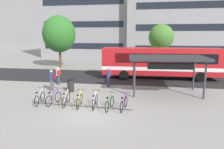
# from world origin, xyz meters

# --- Properties ---
(ground) EXTENTS (200.00, 200.00, 0.00)m
(ground) POSITION_xyz_m (0.00, 0.00, 0.00)
(ground) COLOR gray
(bus_lane_asphalt) EXTENTS (80.00, 7.20, 0.01)m
(bus_lane_asphalt) POSITION_xyz_m (0.00, 10.43, 0.00)
(bus_lane_asphalt) COLOR #232326
(bus_lane_asphalt) RESTS_ON ground
(city_bus) EXTENTS (12.10, 2.94, 3.20)m
(city_bus) POSITION_xyz_m (4.60, 10.43, 1.78)
(city_bus) COLOR red
(city_bus) RESTS_ON ground
(bike_rack) EXTENTS (6.61, 0.42, 0.70)m
(bike_rack) POSITION_xyz_m (-0.93, 0.73, 0.09)
(bike_rack) COLOR #47474C
(bike_rack) RESTS_ON ground
(parked_bicycle_silver_0) EXTENTS (0.52, 1.72, 0.99)m
(parked_bicycle_silver_0) POSITION_xyz_m (-3.77, 0.83, 0.38)
(parked_bicycle_silver_0) COLOR black
(parked_bicycle_silver_0) RESTS_ON ground
(parked_bicycle_purple_1) EXTENTS (0.53, 1.70, 0.99)m
(parked_bicycle_purple_1) POSITION_xyz_m (-2.84, 0.94, 0.38)
(parked_bicycle_purple_1) COLOR black
(parked_bicycle_purple_1) RESTS_ON ground
(parked_bicycle_white_2) EXTENTS (0.52, 1.72, 0.99)m
(parked_bicycle_white_2) POSITION_xyz_m (-1.93, 0.86, 0.38)
(parked_bicycle_white_2) COLOR black
(parked_bicycle_white_2) RESTS_ON ground
(parked_bicycle_yellow_3) EXTENTS (0.52, 1.72, 0.99)m
(parked_bicycle_yellow_3) POSITION_xyz_m (-0.99, 0.72, 0.38)
(parked_bicycle_yellow_3) COLOR black
(parked_bicycle_yellow_3) RESTS_ON ground
(parked_bicycle_white_4) EXTENTS (0.52, 1.72, 0.99)m
(parked_bicycle_white_4) POSITION_xyz_m (0.02, 0.75, 0.38)
(parked_bicycle_white_4) COLOR black
(parked_bicycle_white_4) RESTS_ON ground
(parked_bicycle_green_5) EXTENTS (0.52, 1.71, 0.99)m
(parked_bicycle_green_5) POSITION_xyz_m (1.00, 0.52, 0.38)
(parked_bicycle_green_5) COLOR black
(parked_bicycle_green_5) RESTS_ON ground
(parked_bicycle_purple_6) EXTENTS (0.52, 1.71, 0.99)m
(parked_bicycle_purple_6) POSITION_xyz_m (1.87, 0.62, 0.38)
(parked_bicycle_purple_6) COLOR black
(parked_bicycle_purple_6) RESTS_ON ground
(transit_shelter) EXTENTS (6.01, 3.78, 2.91)m
(transit_shelter) POSITION_xyz_m (4.73, 4.74, 2.72)
(transit_shelter) COLOR #38383D
(transit_shelter) RESTS_ON ground
(commuter_red_pack_0) EXTENTS (0.60, 0.58, 1.64)m
(commuter_red_pack_0) POSITION_xyz_m (-4.82, 6.18, 0.94)
(commuter_red_pack_0) COLOR #2D3851
(commuter_red_pack_0) RESTS_ON ground
(commuter_maroon_pack_1) EXTENTS (0.57, 0.40, 1.75)m
(commuter_maroon_pack_1) POSITION_xyz_m (-4.35, 3.95, 1.01)
(commuter_maroon_pack_1) COLOR #565660
(commuter_maroon_pack_1) RESTS_ON ground
(commuter_red_pack_2) EXTENTS (0.55, 0.37, 1.65)m
(commuter_red_pack_2) POSITION_xyz_m (-0.03, 6.11, 0.96)
(commuter_red_pack_2) COLOR #2D3851
(commuter_red_pack_2) RESTS_ON ground
(trash_bin) EXTENTS (0.55, 0.55, 1.03)m
(trash_bin) POSITION_xyz_m (-2.80, 4.00, 0.52)
(trash_bin) COLOR #232328
(trash_bin) RESTS_ON ground
(street_tree_0) EXTENTS (3.40, 3.40, 6.00)m
(street_tree_0) POSITION_xyz_m (5.13, 17.80, 4.23)
(street_tree_0) COLOR brown
(street_tree_0) RESTS_ON ground
(street_tree_1) EXTENTS (4.52, 4.52, 7.17)m
(street_tree_1) POSITION_xyz_m (-8.83, 16.07, 4.64)
(street_tree_1) COLOR brown
(street_tree_1) RESTS_ON ground
(building_left_wing) EXTENTS (17.73, 12.67, 16.32)m
(building_left_wing) POSITION_xyz_m (-8.89, 33.48, 8.16)
(building_left_wing) COLOR gray
(building_left_wing) RESTS_ON ground
(building_right_wing) EXTENTS (26.33, 12.78, 18.08)m
(building_right_wing) POSITION_xyz_m (12.88, 31.80, 9.04)
(building_right_wing) COLOR gray
(building_right_wing) RESTS_ON ground
(building_centre_block) EXTENTS (17.97, 12.10, 12.37)m
(building_centre_block) POSITION_xyz_m (3.50, 45.13, 6.19)
(building_centre_block) COLOR brown
(building_centre_block) RESTS_ON ground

